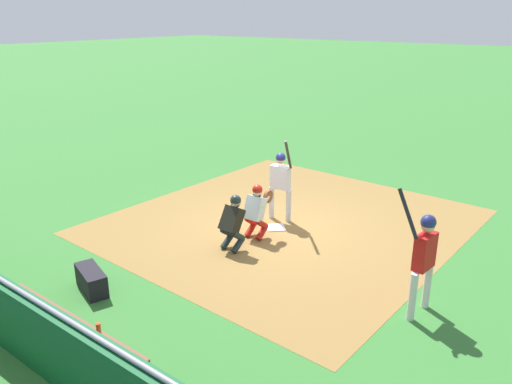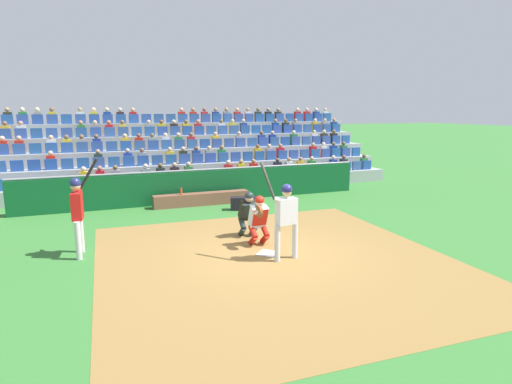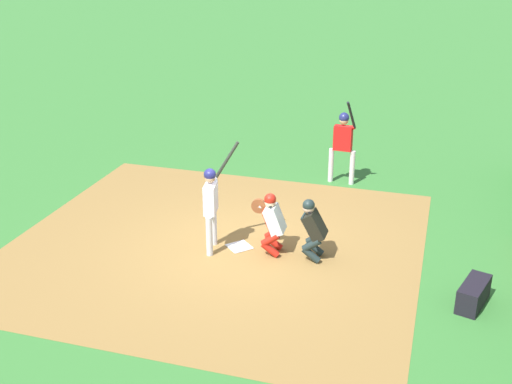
{
  "view_description": "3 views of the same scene",
  "coord_description": "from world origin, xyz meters",
  "px_view_note": "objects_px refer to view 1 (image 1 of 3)",
  "views": [
    {
      "loc": [
        6.56,
        -9.27,
        4.96
      ],
      "look_at": [
        -0.01,
        -0.77,
        1.15
      ],
      "focal_mm": 35.55,
      "sensor_mm": 36.0,
      "label": 1
    },
    {
      "loc": [
        3.81,
        8.94,
        3.36
      ],
      "look_at": [
        -0.09,
        -0.98,
        1.32
      ],
      "focal_mm": 30.12,
      "sensor_mm": 36.0,
      "label": 2
    },
    {
      "loc": [
        -11.21,
        -3.37,
        6.07
      ],
      "look_at": [
        -0.06,
        -0.37,
        1.29
      ],
      "focal_mm": 45.04,
      "sensor_mm": 36.0,
      "label": 3
    }
  ],
  "objects_px": {
    "home_plate_umpire": "(233,220)",
    "water_bottle_on_bench": "(99,331)",
    "equipment_duffel_bag": "(91,280)",
    "on_deck_batter": "(424,253)",
    "home_plate_marker": "(276,227)",
    "batter_at_plate": "(281,179)",
    "catcher_crouching": "(257,208)",
    "dugout_bench": "(68,334)"
  },
  "relations": [
    {
      "from": "home_plate_umpire",
      "to": "water_bottle_on_bench",
      "type": "xyz_separation_m",
      "value": [
        0.94,
        -4.18,
        -0.13
      ]
    },
    {
      "from": "home_plate_umpire",
      "to": "equipment_duffel_bag",
      "type": "bearing_deg",
      "value": -107.75
    },
    {
      "from": "on_deck_batter",
      "to": "water_bottle_on_bench",
      "type": "bearing_deg",
      "value": -127.77
    },
    {
      "from": "home_plate_marker",
      "to": "batter_at_plate",
      "type": "xyz_separation_m",
      "value": [
        -0.22,
        0.5,
        1.08
      ]
    },
    {
      "from": "batter_at_plate",
      "to": "catcher_crouching",
      "type": "height_order",
      "value": "batter_at_plate"
    },
    {
      "from": "batter_at_plate",
      "to": "dugout_bench",
      "type": "bearing_deg",
      "value": -86.85
    },
    {
      "from": "home_plate_marker",
      "to": "dugout_bench",
      "type": "height_order",
      "value": "dugout_bench"
    },
    {
      "from": "batter_at_plate",
      "to": "equipment_duffel_bag",
      "type": "height_order",
      "value": "batter_at_plate"
    },
    {
      "from": "home_plate_marker",
      "to": "home_plate_umpire",
      "type": "xyz_separation_m",
      "value": [
        -0.07,
        -1.51,
        0.67
      ]
    },
    {
      "from": "catcher_crouching",
      "to": "home_plate_marker",
      "type": "bearing_deg",
      "value": 86.2
    },
    {
      "from": "dugout_bench",
      "to": "home_plate_marker",
      "type": "bearing_deg",
      "value": 91.24
    },
    {
      "from": "home_plate_umpire",
      "to": "home_plate_marker",
      "type": "bearing_deg",
      "value": 87.38
    },
    {
      "from": "water_bottle_on_bench",
      "to": "home_plate_marker",
      "type": "bearing_deg",
      "value": 98.73
    },
    {
      "from": "catcher_crouching",
      "to": "on_deck_batter",
      "type": "relative_size",
      "value": 0.58
    },
    {
      "from": "catcher_crouching",
      "to": "equipment_duffel_bag",
      "type": "distance_m",
      "value": 3.98
    },
    {
      "from": "home_plate_marker",
      "to": "home_plate_umpire",
      "type": "relative_size",
      "value": 0.35
    },
    {
      "from": "equipment_duffel_bag",
      "to": "on_deck_batter",
      "type": "distance_m",
      "value": 6.03
    },
    {
      "from": "dugout_bench",
      "to": "water_bottle_on_bench",
      "type": "distance_m",
      "value": 0.83
    },
    {
      "from": "home_plate_umpire",
      "to": "dugout_bench",
      "type": "bearing_deg",
      "value": -87.39
    },
    {
      "from": "dugout_bench",
      "to": "equipment_duffel_bag",
      "type": "distance_m",
      "value": 1.7
    },
    {
      "from": "dugout_bench",
      "to": "equipment_duffel_bag",
      "type": "bearing_deg",
      "value": 132.77
    },
    {
      "from": "water_bottle_on_bench",
      "to": "on_deck_batter",
      "type": "distance_m",
      "value": 5.33
    },
    {
      "from": "home_plate_umpire",
      "to": "water_bottle_on_bench",
      "type": "distance_m",
      "value": 4.28
    },
    {
      "from": "home_plate_marker",
      "to": "water_bottle_on_bench",
      "type": "xyz_separation_m",
      "value": [
        0.87,
        -5.69,
        0.55
      ]
    },
    {
      "from": "batter_at_plate",
      "to": "catcher_crouching",
      "type": "distance_m",
      "value": 1.26
    },
    {
      "from": "equipment_duffel_bag",
      "to": "dugout_bench",
      "type": "bearing_deg",
      "value": -28.84
    },
    {
      "from": "home_plate_umpire",
      "to": "equipment_duffel_bag",
      "type": "distance_m",
      "value": 3.19
    },
    {
      "from": "dugout_bench",
      "to": "equipment_duffel_bag",
      "type": "xyz_separation_m",
      "value": [
        -1.15,
        1.25,
        -0.0
      ]
    },
    {
      "from": "equipment_duffel_bag",
      "to": "home_plate_marker",
      "type": "bearing_deg",
      "value": 95.54
    },
    {
      "from": "home_plate_marker",
      "to": "equipment_duffel_bag",
      "type": "bearing_deg",
      "value": -102.85
    },
    {
      "from": "catcher_crouching",
      "to": "water_bottle_on_bench",
      "type": "xyz_separation_m",
      "value": [
        0.92,
        -5.0,
        -0.16
      ]
    },
    {
      "from": "home_plate_marker",
      "to": "batter_at_plate",
      "type": "relative_size",
      "value": 0.2
    },
    {
      "from": "on_deck_batter",
      "to": "equipment_duffel_bag",
      "type": "bearing_deg",
      "value": -149.67
    },
    {
      "from": "catcher_crouching",
      "to": "dugout_bench",
      "type": "relative_size",
      "value": 0.38
    },
    {
      "from": "home_plate_marker",
      "to": "dugout_bench",
      "type": "xyz_separation_m",
      "value": [
        0.12,
        -5.76,
        0.2
      ]
    },
    {
      "from": "dugout_bench",
      "to": "batter_at_plate",
      "type": "bearing_deg",
      "value": 93.15
    },
    {
      "from": "water_bottle_on_bench",
      "to": "on_deck_batter",
      "type": "bearing_deg",
      "value": 52.23
    },
    {
      "from": "home_plate_umpire",
      "to": "catcher_crouching",
      "type": "bearing_deg",
      "value": 88.39
    },
    {
      "from": "batter_at_plate",
      "to": "home_plate_umpire",
      "type": "xyz_separation_m",
      "value": [
        0.15,
        -2.01,
        -0.4
      ]
    },
    {
      "from": "home_plate_marker",
      "to": "dugout_bench",
      "type": "relative_size",
      "value": 0.13
    },
    {
      "from": "home_plate_marker",
      "to": "home_plate_umpire",
      "type": "distance_m",
      "value": 1.66
    },
    {
      "from": "home_plate_marker",
      "to": "catcher_crouching",
      "type": "bearing_deg",
      "value": -93.8
    }
  ]
}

